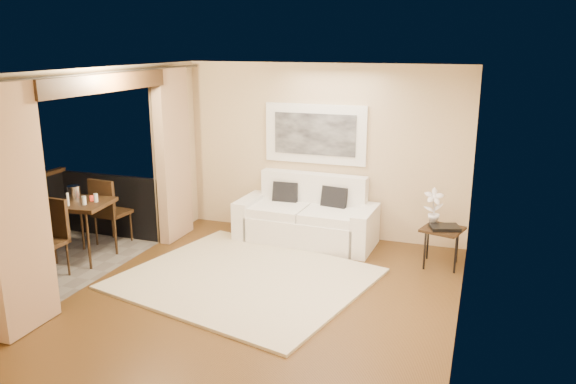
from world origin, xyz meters
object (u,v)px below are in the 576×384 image
at_px(orchid, 434,207).
at_px(balcony_chair_far, 107,207).
at_px(side_table, 442,232).
at_px(balcony_chair_near, 50,232).
at_px(ice_bucket, 74,193).
at_px(bistro_table, 83,207).
at_px(sofa, 307,218).

relative_size(orchid, balcony_chair_far, 0.49).
relative_size(side_table, balcony_chair_near, 0.60).
distance_m(orchid, ice_bucket, 5.04).
xyz_separation_m(bistro_table, ice_bucket, (-0.18, 0.06, 0.18)).
bearing_deg(balcony_chair_far, ice_bucket, 79.29).
bearing_deg(bistro_table, balcony_chair_far, 94.18).
height_order(orchid, balcony_chair_near, orchid).
bearing_deg(balcony_chair_far, balcony_chair_near, 94.78).
xyz_separation_m(side_table, ice_bucket, (-4.96, -1.36, 0.46)).
bearing_deg(sofa, bistro_table, -144.65).
relative_size(side_table, bistro_table, 0.73).
bearing_deg(balcony_chair_near, sofa, 43.31).
distance_m(orchid, balcony_chair_near, 5.15).
height_order(sofa, bistro_table, sofa).
xyz_separation_m(sofa, orchid, (1.90, -0.24, 0.44)).
bearing_deg(bistro_table, sofa, 33.09).
distance_m(orchid, bistro_table, 4.89).
xyz_separation_m(balcony_chair_far, balcony_chair_near, (0.02, -1.21, -0.00)).
bearing_deg(orchid, ice_bucket, -162.95).
bearing_deg(ice_bucket, balcony_chair_far, 75.45).
xyz_separation_m(side_table, bistro_table, (-4.79, -1.42, 0.28)).
bearing_deg(ice_bucket, orchid, 17.05).
height_order(sofa, orchid, orchid).
bearing_deg(balcony_chair_near, bistro_table, 90.07).
height_order(sofa, side_table, sofa).
distance_m(sofa, ice_bucket, 3.43).
height_order(sofa, balcony_chair_near, balcony_chair_near).
relative_size(sofa, balcony_chair_far, 2.06).
xyz_separation_m(orchid, bistro_table, (-4.64, -1.54, -0.04)).
bearing_deg(sofa, balcony_chair_near, -136.52).
relative_size(side_table, balcony_chair_far, 0.60).
relative_size(sofa, side_table, 3.46).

